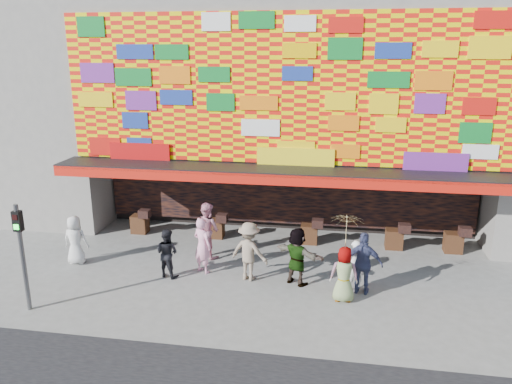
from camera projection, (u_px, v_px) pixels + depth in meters
ground at (263, 301)px, 14.04m from camera, size 90.00×90.00×0.00m
shop_building at (294, 90)px, 20.34m from camera, size 15.20×9.40×10.00m
neighbor_left at (1, 68)px, 22.03m from camera, size 11.00×8.00×12.00m
signal_left at (21, 246)px, 13.09m from camera, size 0.22×0.20×3.00m
ped_a at (75, 240)px, 16.31m from camera, size 0.83×0.57×1.63m
ped_b at (202, 245)px, 15.65m from camera, size 0.78×0.68×1.79m
ped_c at (167, 253)px, 15.39m from camera, size 0.89×0.78×1.55m
ped_d at (249, 251)px, 15.13m from camera, size 1.34×1.01×1.84m
ped_e at (363, 263)px, 14.26m from camera, size 1.15×0.62×1.86m
ped_f at (297, 256)px, 14.86m from camera, size 1.69×1.27×1.78m
ped_g at (344, 274)px, 13.86m from camera, size 0.80×0.53×1.61m
ped_h at (354, 265)px, 14.49m from camera, size 0.66×0.53×1.56m
ped_i at (207, 230)px, 16.84m from camera, size 1.17×1.10×1.91m
parasol at (346, 230)px, 13.49m from camera, size 1.01×1.02×1.79m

